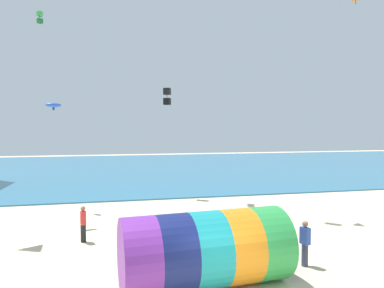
% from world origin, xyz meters
% --- Properties ---
extents(sea, '(120.00, 40.00, 0.10)m').
position_xyz_m(sea, '(0.00, 36.19, 0.05)').
color(sea, teal).
rests_on(sea, ground).
extents(giant_inflatable_tube, '(5.67, 2.96, 2.46)m').
position_xyz_m(giant_inflatable_tube, '(-0.44, 2.48, 1.23)').
color(giant_inflatable_tube, purple).
rests_on(giant_inflatable_tube, ground).
extents(kite_handler, '(0.31, 0.41, 1.71)m').
position_xyz_m(kite_handler, '(3.61, 3.29, 0.88)').
color(kite_handler, '#383D56').
rests_on(kite_handler, ground).
extents(kite_green_box, '(0.40, 0.40, 0.81)m').
position_xyz_m(kite_green_box, '(-8.11, 16.13, 12.40)').
color(kite_green_box, green).
extents(kite_black_box, '(0.63, 0.63, 1.33)m').
position_xyz_m(kite_black_box, '(0.43, 17.34, 7.53)').
color(kite_black_box, black).
extents(kite_blue_parafoil, '(0.85, 0.55, 0.43)m').
position_xyz_m(kite_blue_parafoil, '(-6.56, 11.45, 6.41)').
color(kite_blue_parafoil, blue).
extents(bystander_mid_beach, '(0.30, 0.40, 1.65)m').
position_xyz_m(bystander_mid_beach, '(-4.78, 7.88, 0.84)').
color(bystander_mid_beach, black).
rests_on(bystander_mid_beach, ground).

